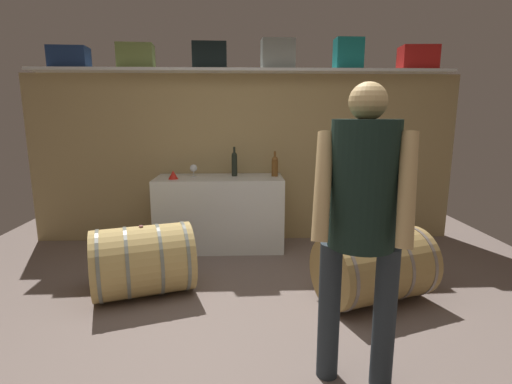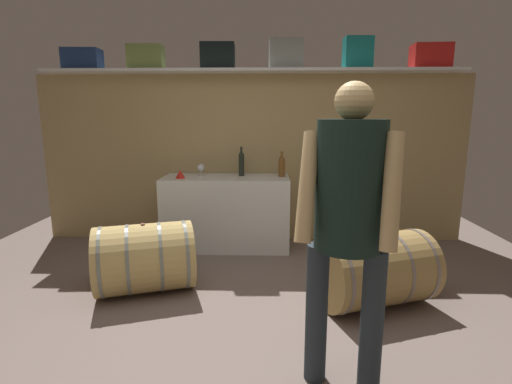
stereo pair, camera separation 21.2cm
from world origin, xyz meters
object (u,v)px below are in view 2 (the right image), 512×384
at_px(toolcase_navy, 83,59).
at_px(toolcase_grey, 286,54).
at_px(wine_glass, 201,168).
at_px(tasting_cup, 375,232).
at_px(toolcase_black, 218,57).
at_px(wine_bottle_dark, 241,163).
at_px(toolcase_olive, 146,58).
at_px(wine_barrel_far, 145,258).
at_px(red_funnel, 180,174).
at_px(toolcase_teal, 358,53).
at_px(toolcase_red, 430,57).
at_px(wine_barrel_near, 375,270).
at_px(winemaker_pouring, 349,209).
at_px(work_cabinet, 226,212).
at_px(wine_bottle_amber, 282,166).

height_order(toolcase_navy, toolcase_grey, toolcase_grey).
relative_size(wine_glass, tasting_cup, 2.17).
relative_size(toolcase_black, wine_bottle_dark, 1.12).
xyz_separation_m(toolcase_olive, wine_barrel_far, (0.32, -1.40, -1.88)).
bearing_deg(wine_glass, toolcase_black, 33.90).
xyz_separation_m(toolcase_black, red_funnel, (-0.41, -0.32, -1.31)).
bearing_deg(toolcase_teal, toolcase_olive, 178.12).
relative_size(toolcase_olive, red_funnel, 3.56).
relative_size(toolcase_black, toolcase_red, 0.94).
bearing_deg(wine_barrel_near, red_funnel, 126.08).
distance_m(wine_barrel_near, wine_barrel_far, 1.96).
distance_m(toolcase_black, toolcase_teal, 1.58).
distance_m(toolcase_navy, toolcase_olive, 0.74).
height_order(toolcase_red, wine_barrel_near, toolcase_red).
height_order(wine_bottle_dark, winemaker_pouring, winemaker_pouring).
distance_m(wine_barrel_near, winemaker_pouring, 1.31).
bearing_deg(wine_glass, wine_barrel_far, -103.27).
height_order(toolcase_grey, red_funnel, toolcase_grey).
height_order(toolcase_black, toolcase_teal, toolcase_teal).
xyz_separation_m(toolcase_navy, wine_glass, (1.36, -0.14, -1.23)).
bearing_deg(toolcase_olive, wine_barrel_far, -81.35).
height_order(toolcase_grey, wine_barrel_near, toolcase_grey).
bearing_deg(wine_barrel_far, wine_barrel_near, -23.74).
xyz_separation_m(toolcase_navy, toolcase_teal, (3.14, 0.00, 0.05)).
bearing_deg(toolcase_olive, toolcase_teal, -4.29).
xyz_separation_m(toolcase_olive, wine_bottle_dark, (1.09, -0.12, -1.19)).
height_order(wine_bottle_dark, wine_barrel_far, wine_bottle_dark).
bearing_deg(wine_barrel_far, red_funnel, 66.82).
xyz_separation_m(toolcase_olive, toolcase_red, (3.22, 0.00, -0.00)).
bearing_deg(toolcase_grey, red_funnel, -168.01).
relative_size(work_cabinet, wine_bottle_amber, 5.00).
relative_size(toolcase_black, red_funnel, 3.46).
bearing_deg(wine_bottle_amber, winemaker_pouring, -83.70).
xyz_separation_m(toolcase_teal, wine_glass, (-1.78, -0.14, -1.29)).
bearing_deg(red_funnel, wine_barrel_near, -34.29).
relative_size(toolcase_navy, wine_barrel_near, 0.39).
bearing_deg(wine_barrel_far, wine_bottle_dark, 40.74).
xyz_separation_m(toolcase_navy, work_cabinet, (1.66, -0.21, -1.75)).
distance_m(wine_bottle_dark, wine_barrel_near, 2.01).
distance_m(wine_bottle_amber, wine_barrel_near, 1.73).
distance_m(work_cabinet, wine_bottle_dark, 0.60).
relative_size(toolcase_red, wine_bottle_dark, 1.19).
height_order(toolcase_red, winemaker_pouring, toolcase_red).
height_order(toolcase_olive, tasting_cup, toolcase_olive).
bearing_deg(toolcase_navy, winemaker_pouring, -48.50).
distance_m(wine_bottle_dark, tasting_cup, 1.91).
bearing_deg(wine_bottle_dark, toolcase_navy, 176.23).
height_order(work_cabinet, wine_bottle_dark, wine_bottle_dark).
bearing_deg(tasting_cup, work_cabinet, 134.14).
bearing_deg(wine_barrel_near, toolcase_olive, 125.43).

